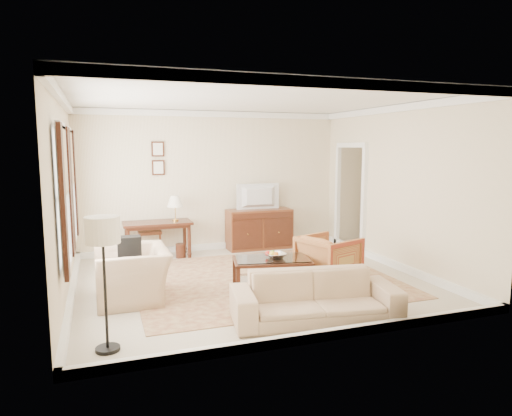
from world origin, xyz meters
TOP-DOWN VIEW (x-y plane):
  - room_shell at (0.00, 0.00)m, footprint 5.51×5.01m
  - annex_bedroom at (4.49, 1.15)m, footprint 3.00×2.70m
  - window_front at (-2.70, -0.70)m, footprint 0.12×1.56m
  - window_rear at (-2.70, 0.90)m, footprint 0.12×1.56m
  - doorway at (2.71, 1.50)m, footprint 0.10×1.12m
  - rug at (0.23, 0.04)m, footprint 4.13×3.55m
  - writing_desk at (-1.23, 2.07)m, footprint 1.31×0.65m
  - desk_chair at (-1.35, 2.42)m, footprint 0.47×0.47m
  - desk_lamp at (-0.87, 2.07)m, footprint 0.32×0.32m
  - framed_prints at (-1.13, 2.47)m, footprint 0.25×0.04m
  - sideboard at (0.93, 2.21)m, footprint 1.37×0.53m
  - tv at (0.93, 2.19)m, footprint 0.89×0.51m
  - coffee_table at (0.17, -0.53)m, footprint 1.27×0.90m
  - fruit_bowl at (0.23, -0.54)m, footprint 0.42×0.42m
  - book_a at (0.05, -0.52)m, footprint 0.28×0.07m
  - book_b at (0.37, -0.61)m, footprint 0.22×0.21m
  - striped_armchair at (1.18, -0.46)m, footprint 0.99×1.02m
  - club_armchair at (-1.88, -0.32)m, footprint 0.76×1.15m
  - backpack at (-1.91, -0.32)m, footprint 0.31×0.37m
  - sofa at (0.23, -1.89)m, footprint 2.15×0.92m
  - floor_lamp at (-2.26, -1.94)m, footprint 0.36×0.36m

SIDE VIEW (x-z plane):
  - rug at x=0.23m, z-range 0.00..0.01m
  - book_b at x=0.37m, z-range 0.00..0.38m
  - book_a at x=0.05m, z-range 0.00..0.38m
  - annex_bedroom at x=4.49m, z-range -1.11..1.79m
  - coffee_table at x=0.17m, z-range 0.13..0.62m
  - sofa at x=0.23m, z-range 0.00..0.81m
  - striped_armchair at x=1.18m, z-range 0.00..0.84m
  - sideboard at x=0.93m, z-range 0.00..0.85m
  - club_armchair at x=-1.88m, z-range 0.00..1.00m
  - desk_chair at x=-1.35m, z-range 0.00..1.05m
  - fruit_bowl at x=0.23m, z-range 0.49..0.59m
  - writing_desk at x=-1.23m, z-range 0.25..0.96m
  - backpack at x=-1.91m, z-range 0.55..0.95m
  - desk_lamp at x=-0.87m, z-range 0.72..1.22m
  - doorway at x=2.71m, z-range -0.05..2.20m
  - floor_lamp at x=-2.26m, z-range 0.48..1.94m
  - tv at x=0.93m, z-range 1.23..1.35m
  - window_front at x=-2.70m, z-range 0.65..2.45m
  - window_rear at x=-2.70m, z-range 0.65..2.45m
  - framed_prints at x=-1.13m, z-range 1.60..2.28m
  - room_shell at x=0.00m, z-range 1.02..3.93m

